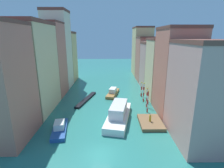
# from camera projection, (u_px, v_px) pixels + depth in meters

# --- Properties ---
(ground_plane) EXTENTS (154.00, 154.00, 0.00)m
(ground_plane) POSITION_uv_depth(u_px,v_px,m) (105.00, 94.00, 46.13)
(ground_plane) COLOR #28756B
(building_left_0) EXTENTS (6.81, 8.81, 17.13)m
(building_left_0) POSITION_uv_depth(u_px,v_px,m) (0.00, 84.00, 23.93)
(building_left_0) COLOR #C6705B
(building_left_0) RESTS_ON ground
(building_left_1) EXTENTS (6.81, 12.01, 18.01)m
(building_left_1) POSITION_uv_depth(u_px,v_px,m) (33.00, 68.00, 34.13)
(building_left_1) COLOR beige
(building_left_1) RESTS_ON ground
(building_left_2) EXTENTS (6.81, 7.89, 18.64)m
(building_left_2) POSITION_uv_depth(u_px,v_px,m) (50.00, 60.00, 43.61)
(building_left_2) COLOR #C6705B
(building_left_2) RESTS_ON ground
(building_left_3) EXTENTS (6.81, 7.50, 22.42)m
(building_left_3) POSITION_uv_depth(u_px,v_px,m) (58.00, 50.00, 50.56)
(building_left_3) COLOR beige
(building_left_3) RESTS_ON ground
(building_left_4) EXTENTS (6.81, 7.99, 16.68)m
(building_left_4) POSITION_uv_depth(u_px,v_px,m) (66.00, 57.00, 59.04)
(building_left_4) COLOR #DBB77A
(building_left_4) RESTS_ON ground
(building_right_0) EXTENTS (6.81, 10.36, 14.64)m
(building_right_0) POSITION_uv_depth(u_px,v_px,m) (201.00, 93.00, 24.04)
(building_right_0) COLOR tan
(building_right_0) RESTS_ON ground
(building_right_1) EXTENTS (6.81, 8.81, 16.82)m
(building_right_1) POSITION_uv_depth(u_px,v_px,m) (176.00, 72.00, 32.98)
(building_right_1) COLOR #C6705B
(building_right_1) RESTS_ON ground
(building_right_2) EXTENTS (6.81, 8.70, 14.76)m
(building_right_2) POSITION_uv_depth(u_px,v_px,m) (162.00, 69.00, 42.02)
(building_right_2) COLOR beige
(building_right_2) RESTS_ON ground
(building_right_3) EXTENTS (6.81, 8.82, 13.74)m
(building_right_3) POSITION_uv_depth(u_px,v_px,m) (153.00, 65.00, 50.65)
(building_right_3) COLOR tan
(building_right_3) RESTS_ON ground
(building_right_4) EXTENTS (6.81, 9.12, 15.08)m
(building_right_4) POSITION_uv_depth(u_px,v_px,m) (147.00, 59.00, 59.34)
(building_right_4) COLOR #C6705B
(building_right_4) RESTS_ON ground
(building_right_5) EXTENTS (6.81, 11.30, 18.78)m
(building_right_5) POSITION_uv_depth(u_px,v_px,m) (142.00, 51.00, 68.93)
(building_right_5) COLOR #DBB77A
(building_right_5) RESTS_ON ground
(waterfront_dock) EXTENTS (3.96, 5.73, 0.57)m
(waterfront_dock) POSITION_uv_depth(u_px,v_px,m) (150.00, 122.00, 30.40)
(waterfront_dock) COLOR brown
(waterfront_dock) RESTS_ON ground
(person_on_dock) EXTENTS (0.36, 0.36, 1.41)m
(person_on_dock) POSITION_uv_depth(u_px,v_px,m) (150.00, 118.00, 30.02)
(person_on_dock) COLOR gold
(person_on_dock) RESTS_ON waterfront_dock
(mooring_pole_0) EXTENTS (0.29, 0.29, 4.71)m
(mooring_pole_0) POSITION_uv_depth(u_px,v_px,m) (148.00, 101.00, 34.53)
(mooring_pole_0) COLOR red
(mooring_pole_0) RESTS_ON ground
(mooring_pole_1) EXTENTS (0.33, 0.33, 4.41)m
(mooring_pole_1) POSITION_uv_depth(u_px,v_px,m) (147.00, 97.00, 37.22)
(mooring_pole_1) COLOR red
(mooring_pole_1) RESTS_ON ground
(mooring_pole_2) EXTENTS (0.28, 0.28, 4.69)m
(mooring_pole_2) POSITION_uv_depth(u_px,v_px,m) (144.00, 92.00, 40.13)
(mooring_pole_2) COLOR red
(mooring_pole_2) RESTS_ON ground
(mooring_pole_3) EXTENTS (0.33, 0.33, 4.33)m
(mooring_pole_3) POSITION_uv_depth(u_px,v_px,m) (144.00, 91.00, 41.41)
(mooring_pole_3) COLOR red
(mooring_pole_3) RESTS_ON ground
(mooring_pole_4) EXTENTS (0.39, 0.39, 3.89)m
(mooring_pole_4) POSITION_uv_depth(u_px,v_px,m) (141.00, 89.00, 44.07)
(mooring_pole_4) COLOR red
(mooring_pole_4) RESTS_ON ground
(vaporetto_white) EXTENTS (5.81, 12.07, 3.15)m
(vaporetto_white) POSITION_uv_depth(u_px,v_px,m) (119.00, 114.00, 31.68)
(vaporetto_white) COLOR white
(vaporetto_white) RESTS_ON ground
(gondola_black) EXTENTS (3.87, 10.80, 0.44)m
(gondola_black) POSITION_uv_depth(u_px,v_px,m) (86.00, 99.00, 41.69)
(gondola_black) COLOR black
(gondola_black) RESTS_ON ground
(motorboat_0) EXTENTS (3.87, 8.05, 1.86)m
(motorboat_0) POSITION_uv_depth(u_px,v_px,m) (113.00, 92.00, 45.59)
(motorboat_0) COLOR olive
(motorboat_0) RESTS_ON ground
(motorboat_1) EXTENTS (3.20, 6.91, 1.65)m
(motorboat_1) POSITION_uv_depth(u_px,v_px,m) (60.00, 128.00, 27.99)
(motorboat_1) COLOR #234C93
(motorboat_1) RESTS_ON ground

